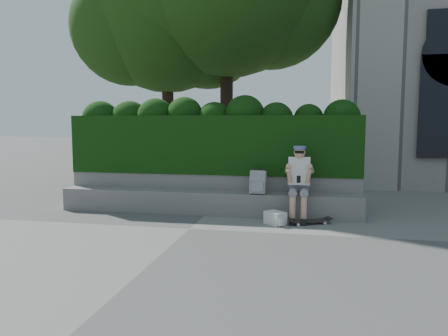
% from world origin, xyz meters
% --- Properties ---
extents(ground, '(80.00, 80.00, 0.00)m').
position_xyz_m(ground, '(0.00, 0.00, 0.00)').
color(ground, slate).
rests_on(ground, ground).
extents(bench_ledge, '(6.00, 0.45, 0.45)m').
position_xyz_m(bench_ledge, '(0.00, 1.25, 0.23)').
color(bench_ledge, gray).
rests_on(bench_ledge, ground).
extents(planter_wall, '(6.00, 0.50, 0.75)m').
position_xyz_m(planter_wall, '(0.00, 1.73, 0.38)').
color(planter_wall, gray).
rests_on(planter_wall, ground).
extents(hedge, '(6.00, 1.00, 1.20)m').
position_xyz_m(hedge, '(0.00, 1.95, 1.35)').
color(hedge, black).
rests_on(hedge, planter_wall).
extents(tree_right, '(4.62, 4.62, 7.32)m').
position_xyz_m(tree_right, '(-2.29, 5.78, 4.99)').
color(tree_right, black).
rests_on(tree_right, ground).
extents(person, '(0.40, 0.76, 1.38)m').
position_xyz_m(person, '(1.80, 1.07, 0.75)').
color(person, gray).
rests_on(person, ground).
extents(skateboard, '(0.73, 0.47, 0.08)m').
position_xyz_m(skateboard, '(2.01, 0.73, 0.06)').
color(skateboard, black).
rests_on(skateboard, ground).
extents(backpack_plaid, '(0.31, 0.18, 0.44)m').
position_xyz_m(backpack_plaid, '(1.03, 1.15, 0.67)').
color(backpack_plaid, '#AAAAAF').
rests_on(backpack_plaid, bench_ledge).
extents(backpack_ground, '(0.43, 0.42, 0.23)m').
position_xyz_m(backpack_ground, '(1.41, 0.62, 0.11)').
color(backpack_ground, silver).
rests_on(backpack_ground, ground).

